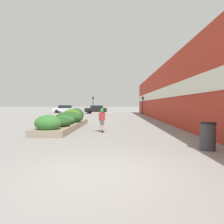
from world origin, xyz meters
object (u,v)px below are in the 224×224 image
at_px(car_center_right, 96,109).
at_px(traffic_light_right, 143,102).
at_px(car_leftmost, 171,110).
at_px(traffic_light_left, 93,102).
at_px(skateboarder, 102,117).
at_px(trash_bin, 208,136).
at_px(skateboard, 102,131).
at_px(car_center_left, 65,109).

relative_size(car_center_right, traffic_light_right, 1.33).
bearing_deg(car_leftmost, traffic_light_left, -78.67).
distance_m(skateboarder, trash_bin, 6.56).
height_order(car_leftmost, traffic_light_right, traffic_light_right).
bearing_deg(skateboard, traffic_light_left, 83.03).
height_order(skateboard, skateboarder, skateboarder).
relative_size(traffic_light_left, traffic_light_right, 1.00).
distance_m(traffic_light_left, traffic_light_right, 8.75).
xyz_separation_m(car_leftmost, car_center_left, (-21.15, 2.39, 0.07)).
bearing_deg(traffic_light_right, skateboard, -103.42).
xyz_separation_m(trash_bin, traffic_light_left, (-7.86, 27.80, 1.61)).
bearing_deg(car_leftmost, skateboard, -23.34).
height_order(trash_bin, car_leftmost, car_leftmost).
bearing_deg(car_center_left, traffic_light_left, -129.17).
bearing_deg(car_center_left, car_center_right, -112.77).
distance_m(car_leftmost, car_center_right, 14.33).
xyz_separation_m(car_center_left, traffic_light_right, (15.23, -6.25, 1.32)).
height_order(car_center_right, traffic_light_left, traffic_light_left).
bearing_deg(traffic_light_right, car_center_left, 157.69).
xyz_separation_m(skateboard, car_leftmost, (11.18, 25.91, 0.69)).
xyz_separation_m(skateboard, traffic_light_left, (-3.44, 22.98, 2.08)).
relative_size(skateboarder, trash_bin, 1.31).
xyz_separation_m(car_leftmost, traffic_light_left, (-14.62, -2.93, 1.39)).
bearing_deg(trash_bin, traffic_light_left, 105.79).
xyz_separation_m(traffic_light_left, traffic_light_right, (8.70, -0.93, -0.01)).
xyz_separation_m(skateboarder, traffic_light_left, (-3.44, 22.98, 1.21)).
xyz_separation_m(car_leftmost, car_center_right, (-14.32, -0.47, 0.05)).
distance_m(skateboard, car_leftmost, 28.23).
bearing_deg(car_center_right, skateboarder, -172.96).
bearing_deg(car_center_right, traffic_light_right, -111.93).
relative_size(trash_bin, car_leftmost, 0.25).
xyz_separation_m(car_leftmost, traffic_light_right, (-5.92, -3.86, 1.38)).
relative_size(car_leftmost, car_center_left, 0.93).
bearing_deg(car_center_right, car_leftmost, -88.12).
bearing_deg(traffic_light_left, skateboard, -81.50).
bearing_deg(traffic_light_right, traffic_light_left, 173.91).
relative_size(skateboarder, car_leftmost, 0.33).
bearing_deg(traffic_light_left, car_leftmost, 11.33).
xyz_separation_m(car_center_right, traffic_light_left, (-0.29, -2.46, 1.34)).
xyz_separation_m(skateboarder, trash_bin, (4.42, -4.82, -0.40)).
relative_size(skateboard, traffic_light_left, 0.21).
height_order(skateboarder, traffic_light_right, traffic_light_right).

